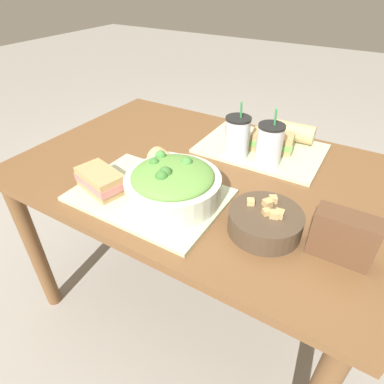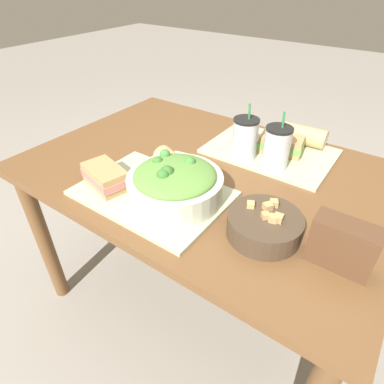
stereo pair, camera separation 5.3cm
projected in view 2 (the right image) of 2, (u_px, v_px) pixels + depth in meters
name	position (u px, v px, depth m)	size (l,w,h in m)	color
ground_plane	(202.00, 295.00, 1.54)	(12.00, 12.00, 0.00)	gray
dining_table	(205.00, 190.00, 1.18)	(1.25, 0.86, 0.72)	brown
tray_near	(153.00, 193.00, 0.98)	(0.45, 0.31, 0.01)	#B2BC99
tray_far	(270.00, 151.00, 1.20)	(0.45, 0.31, 0.01)	#B2BC99
salad_bowl	(175.00, 183.00, 0.93)	(0.28, 0.28, 0.12)	beige
soup_bowl	(264.00, 225.00, 0.82)	(0.19, 0.19, 0.08)	#473828
sandwich_near	(106.00, 177.00, 0.99)	(0.17, 0.13, 0.06)	tan
baguette_near	(175.00, 166.00, 1.04)	(0.18, 0.13, 0.07)	tan
sandwich_far	(281.00, 144.00, 1.16)	(0.17, 0.12, 0.06)	tan
baguette_far	(305.00, 136.00, 1.21)	(0.16, 0.08, 0.07)	tan
drink_cup_dark	(245.00, 140.00, 1.12)	(0.09, 0.09, 0.20)	silver
drink_cup_red	(276.00, 149.00, 1.06)	(0.09, 0.09, 0.20)	silver
chip_bag	(342.00, 245.00, 0.73)	(0.14, 0.07, 0.12)	brown
napkin_folded	(185.00, 160.00, 1.16)	(0.13, 0.11, 0.00)	silver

